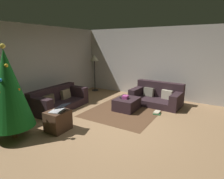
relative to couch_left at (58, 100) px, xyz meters
The scene contains 14 objects.
ground_plane 2.26m from the couch_left, 94.71° to the right, with size 6.40×6.40×0.00m, color #93704C.
rear_partition 1.38m from the couch_left, 101.57° to the left, with size 6.40×0.12×2.60m, color #BCB7B2.
corner_partition 3.85m from the couch_left, 37.14° to the right, with size 0.12×6.40×2.60m, color #B5B0AB.
couch_left is the anchor object (origin of this frame).
couch_right 3.28m from the couch_left, 50.72° to the right, with size 1.03×1.67×0.73m.
ottoman 2.18m from the couch_left, 61.94° to the right, with size 0.79×0.64×0.36m, color #2D1E23.
gift_box 2.13m from the couch_left, 62.42° to the right, with size 0.21×0.16×0.10m, color #B23F8C.
tv_remote 2.02m from the couch_left, 62.54° to the right, with size 0.05×0.16×0.02m, color black.
christmas_tree 2.12m from the couch_left, 161.31° to the right, with size 0.92×0.92×2.01m.
side_table 1.62m from the couch_left, 132.99° to the right, with size 0.52×0.44×0.48m, color #4C3323.
laptop 1.67m from the couch_left, 131.23° to the right, with size 0.46×0.49×0.18m.
book_stack 3.08m from the couch_left, 67.92° to the right, with size 0.28×0.24×0.07m.
corner_lamp 2.71m from the couch_left, ahead, with size 0.36×0.36×1.55m.
area_rug 2.19m from the couch_left, 61.94° to the right, with size 2.60×2.00×0.01m, color brown.
Camera 1 is at (-3.70, -2.13, 2.00)m, focal length 29.56 mm.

